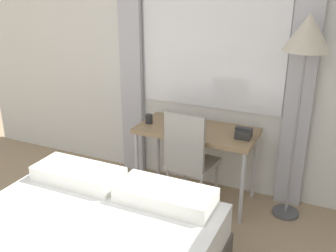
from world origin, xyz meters
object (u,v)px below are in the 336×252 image
telephone (244,133)px  desk_chair (189,157)px  book (184,127)px  desk (197,135)px  mug (149,119)px  standing_lamp (307,42)px

telephone → desk_chair: bearing=-152.4°
book → desk: bearing=12.8°
desk → mug: bearing=-173.7°
desk → desk_chair: desk_chair is taller
desk_chair → desk: bearing=102.3°
book → mug: 0.37m
desk_chair → telephone: bearing=33.1°
book → mug: size_ratio=3.21×
desk → standing_lamp: bearing=4.6°
desk_chair → telephone: size_ratio=6.49×
desk → desk_chair: bearing=-83.2°
telephone → book: size_ratio=0.55×
desk → mug: mug is taller
desk_chair → mug: desk_chair is taller
desk → book: book is taller
desk → book: bearing=-167.2°
mug → telephone: bearing=1.5°
desk → standing_lamp: (0.88, 0.07, 0.92)m
telephone → book: 0.57m
standing_lamp → book: (-0.99, -0.10, -0.84)m
standing_lamp → telephone: standing_lamp is taller
desk → telephone: (0.45, -0.03, 0.11)m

